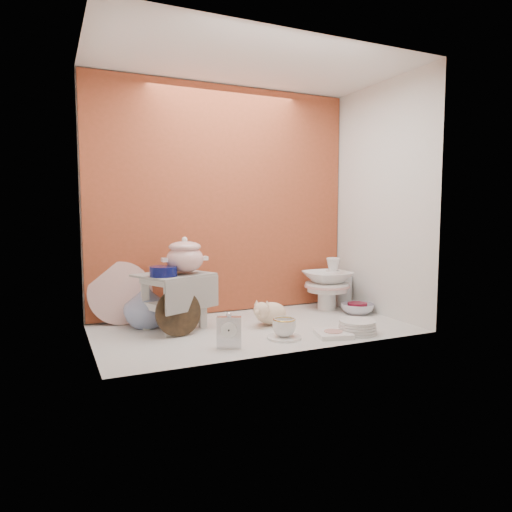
% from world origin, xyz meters
% --- Properties ---
extents(ground, '(1.80, 1.80, 0.00)m').
position_xyz_m(ground, '(0.00, 0.00, 0.00)').
color(ground, silver).
rests_on(ground, ground).
extents(niche_shell, '(1.86, 1.03, 1.53)m').
position_xyz_m(niche_shell, '(0.00, 0.18, 0.93)').
color(niche_shell, '#A64629').
rests_on(niche_shell, ground).
extents(step_stool, '(0.48, 0.46, 0.32)m').
position_xyz_m(step_stool, '(-0.42, 0.19, 0.16)').
color(step_stool, silver).
rests_on(step_stool, ground).
extents(soup_tureen, '(0.29, 0.29, 0.21)m').
position_xyz_m(soup_tureen, '(-0.37, 0.15, 0.43)').
color(soup_tureen, white).
rests_on(soup_tureen, step_stool).
extents(cobalt_bowl, '(0.18, 0.18, 0.06)m').
position_xyz_m(cobalt_bowl, '(-0.50, 0.10, 0.35)').
color(cobalt_bowl, '#090D48').
rests_on(cobalt_bowl, step_stool).
extents(floral_platter, '(0.40, 0.19, 0.37)m').
position_xyz_m(floral_platter, '(-0.69, 0.43, 0.19)').
color(floral_platter, white).
rests_on(floral_platter, ground).
extents(blue_white_vase, '(0.31, 0.31, 0.27)m').
position_xyz_m(blue_white_vase, '(-0.57, 0.29, 0.14)').
color(blue_white_vase, white).
rests_on(blue_white_vase, ground).
extents(lacquer_tray, '(0.26, 0.09, 0.26)m').
position_xyz_m(lacquer_tray, '(-0.45, 0.01, 0.13)').
color(lacquer_tray, black).
rests_on(lacquer_tray, ground).
extents(mantel_clock, '(0.13, 0.09, 0.18)m').
position_xyz_m(mantel_clock, '(-0.28, -0.31, 0.09)').
color(mantel_clock, silver).
rests_on(mantel_clock, ground).
extents(plush_pig, '(0.26, 0.19, 0.15)m').
position_xyz_m(plush_pig, '(0.12, 0.03, 0.07)').
color(plush_pig, beige).
rests_on(plush_pig, ground).
extents(teacup_saucer, '(0.23, 0.23, 0.01)m').
position_xyz_m(teacup_saucer, '(0.05, -0.27, 0.01)').
color(teacup_saucer, white).
rests_on(teacup_saucer, ground).
extents(gold_rim_teacup, '(0.17, 0.17, 0.10)m').
position_xyz_m(gold_rim_teacup, '(0.05, -0.27, 0.06)').
color(gold_rim_teacup, white).
rests_on(gold_rim_teacup, teacup_saucer).
extents(lattice_dish, '(0.22, 0.22, 0.03)m').
position_xyz_m(lattice_dish, '(0.32, -0.34, 0.01)').
color(lattice_dish, white).
rests_on(lattice_dish, ground).
extents(dinner_plate_stack, '(0.22, 0.22, 0.07)m').
position_xyz_m(dinner_plate_stack, '(0.48, -0.34, 0.04)').
color(dinner_plate_stack, white).
rests_on(dinner_plate_stack, ground).
extents(crystal_bowl, '(0.22, 0.22, 0.07)m').
position_xyz_m(crystal_bowl, '(0.78, 0.07, 0.03)').
color(crystal_bowl, silver).
rests_on(crystal_bowl, ground).
extents(clear_glass_vase, '(0.14, 0.14, 0.22)m').
position_xyz_m(clear_glass_vase, '(0.83, 0.29, 0.11)').
color(clear_glass_vase, silver).
rests_on(clear_glass_vase, ground).
extents(porcelain_tower, '(0.38, 0.38, 0.36)m').
position_xyz_m(porcelain_tower, '(0.67, 0.27, 0.18)').
color(porcelain_tower, white).
rests_on(porcelain_tower, ground).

